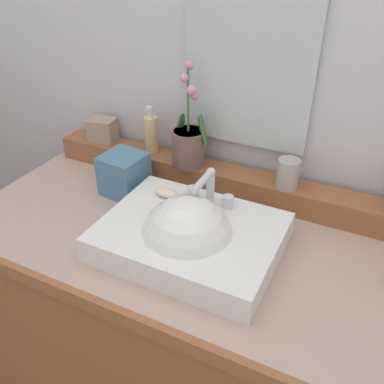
{
  "coord_description": "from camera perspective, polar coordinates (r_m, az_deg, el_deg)",
  "views": [
    {
      "loc": [
        0.42,
        -0.85,
        1.58
      ],
      "look_at": [
        0.01,
        -0.02,
        0.99
      ],
      "focal_mm": 38.8,
      "sensor_mm": 36.0,
      "label": 1
    }
  ],
  "objects": [
    {
      "name": "wall_back",
      "position": [
        1.38,
        8.48,
        19.92
      ],
      "size": [
        3.35,
        0.2,
        2.57
      ],
      "primitive_type": "cube",
      "color": "silver",
      "rests_on": "ground"
    },
    {
      "name": "vanity_cabinet",
      "position": [
        1.5,
        -0.06,
        -18.37
      ],
      "size": [
        1.38,
        0.67,
        0.83
      ],
      "color": "brown",
      "rests_on": "ground"
    },
    {
      "name": "back_ledge",
      "position": [
        1.39,
        4.82,
        1.56
      ],
      "size": [
        1.3,
        0.1,
        0.08
      ],
      "primitive_type": "cube",
      "color": "brown",
      "rests_on": "vanity_cabinet"
    },
    {
      "name": "sink_basin",
      "position": [
        1.13,
        -0.43,
        -6.48
      ],
      "size": [
        0.47,
        0.37,
        0.28
      ],
      "color": "white",
      "rests_on": "vanity_cabinet"
    },
    {
      "name": "soap_bar",
      "position": [
        1.23,
        -3.58,
        -0.06
      ],
      "size": [
        0.07,
        0.04,
        0.02
      ],
      "primitive_type": "ellipsoid",
      "color": "beige",
      "rests_on": "sink_basin"
    },
    {
      "name": "potted_plant",
      "position": [
        1.36,
        -0.46,
        6.87
      ],
      "size": [
        0.12,
        0.11,
        0.34
      ],
      "color": "brown",
      "rests_on": "back_ledge"
    },
    {
      "name": "soap_dispenser",
      "position": [
        1.46,
        -5.63,
        8.09
      ],
      "size": [
        0.05,
        0.05,
        0.17
      ],
      "color": "#DDB985",
      "rests_on": "back_ledge"
    },
    {
      "name": "tumbler_cup",
      "position": [
        1.28,
        13.05,
        2.47
      ],
      "size": [
        0.07,
        0.07,
        0.09
      ],
      "primitive_type": "cylinder",
      "color": "#A29A98",
      "rests_on": "back_ledge"
    },
    {
      "name": "trinket_box",
      "position": [
        1.58,
        -12.18,
        8.35
      ],
      "size": [
        0.1,
        0.09,
        0.08
      ],
      "primitive_type": "cube",
      "rotation": [
        0.0,
        0.0,
        0.15
      ],
      "color": "gray",
      "rests_on": "back_ledge"
    },
    {
      "name": "tissue_box",
      "position": [
        1.38,
        -9.29,
        2.44
      ],
      "size": [
        0.14,
        0.14,
        0.14
      ],
      "primitive_type": "cube",
      "rotation": [
        0.0,
        0.0,
        -0.1
      ],
      "color": "teal",
      "rests_on": "vanity_cabinet"
    },
    {
      "name": "mirror",
      "position": [
        1.27,
        7.84,
        18.63
      ],
      "size": [
        0.4,
        0.02,
        0.58
      ],
      "primitive_type": "cube",
      "color": "silver"
    }
  ]
}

